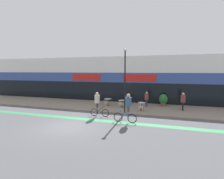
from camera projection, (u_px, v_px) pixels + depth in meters
ground_plane at (70, 126)px, 12.54m from camera, size 120.00×120.00×0.00m
sidewalk_slab at (104, 106)px, 19.41m from camera, size 40.00×5.50×0.12m
storefront_facade at (116, 79)px, 23.58m from camera, size 40.00×4.06×5.71m
bike_lane_stripe at (82, 119)px, 14.40m from camera, size 36.00×0.70×0.01m
bistro_table_0 at (108, 101)px, 19.33m from camera, size 0.78×0.78×0.75m
bistro_table_1 at (122, 102)px, 18.56m from camera, size 0.74×0.74×0.72m
bistro_table_2 at (142, 105)px, 17.03m from camera, size 0.70×0.70×0.77m
cafe_chair_0_near at (106, 102)px, 18.74m from camera, size 0.41×0.58×0.90m
cafe_chair_1_near at (120, 103)px, 17.98m from camera, size 0.45×0.60×0.90m
cafe_chair_2_near at (141, 106)px, 16.44m from camera, size 0.42×0.59×0.90m
planter_pot at (163, 100)px, 19.08m from camera, size 0.90×0.90×1.30m
lamp_post at (125, 76)px, 15.81m from camera, size 0.26×0.26×5.83m
cyclist_0 at (98, 102)px, 15.16m from camera, size 1.70×0.51×2.12m
cyclist_1 at (128, 106)px, 13.25m from camera, size 1.83×0.51×2.25m
pedestrian_near_end at (147, 98)px, 18.77m from camera, size 0.42×0.42×1.61m
pedestrian_far_end at (183, 100)px, 16.92m from camera, size 0.49×0.49×1.75m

